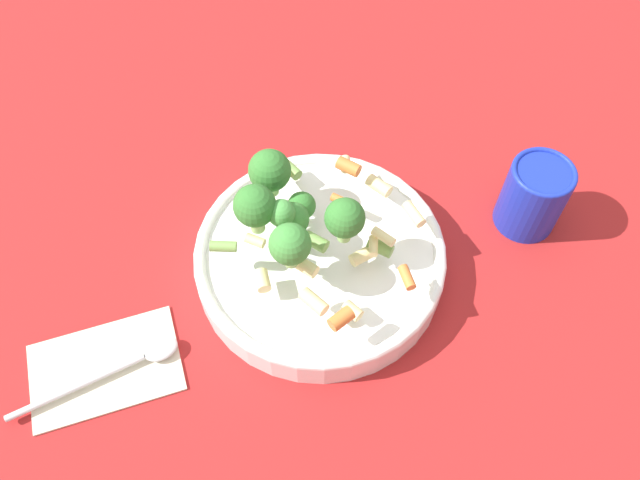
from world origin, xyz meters
TOP-DOWN VIEW (x-y plane):
  - ground_plane at (0.00, 0.00)m, footprint 3.00×3.00m
  - bowl at (0.00, 0.00)m, footprint 0.28×0.28m
  - pasta_salad at (0.03, 0.00)m, footprint 0.21×0.21m
  - cup at (-0.20, -0.15)m, footprint 0.07×0.07m
  - napkin at (0.17, 0.19)m, footprint 0.18×0.17m
  - spoon at (0.14, 0.18)m, footprint 0.13×0.14m

SIDE VIEW (x-z plane):
  - ground_plane at x=0.00m, z-range 0.00..0.00m
  - napkin at x=0.17m, z-range 0.00..0.01m
  - spoon at x=0.14m, z-range 0.01..0.02m
  - bowl at x=0.00m, z-range 0.00..0.04m
  - cup at x=-0.20m, z-range 0.00..0.09m
  - pasta_salad at x=0.03m, z-range 0.05..0.14m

